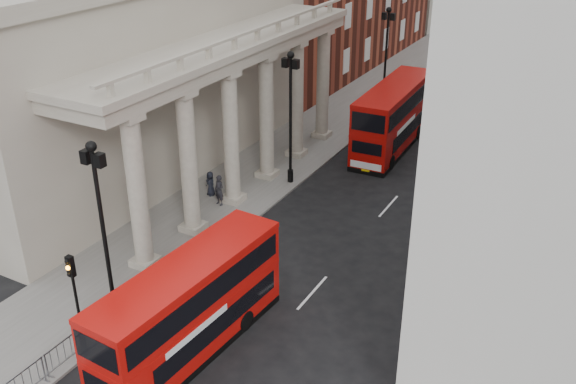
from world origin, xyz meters
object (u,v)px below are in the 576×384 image
Objects in this scene: lamp_post_mid at (291,109)px; traffic_light at (73,285)px; lamp_post_south at (102,222)px; bus_near at (190,307)px; lamp_post_north at (386,52)px; pedestrian_a at (219,190)px; pedestrian_b at (193,185)px; pedestrian_c at (211,184)px; bus_far at (393,116)px.

traffic_light is at bearing -89.68° from lamp_post_mid.
lamp_post_south is 4.95m from bus_near.
lamp_post_north is 4.50× the size of pedestrian_a.
pedestrian_a reaches higher than pedestrian_b.
bus_near is 13.94m from pedestrian_b.
pedestrian_b reaches higher than pedestrian_c.
lamp_post_mid is at bearing -90.00° from lamp_post_north.
lamp_post_mid is 16.00m from lamp_post_north.
bus_near reaches higher than pedestrian_a.
traffic_light is 4.62m from bus_near.
pedestrian_c is at bearing 103.68° from traffic_light.
lamp_post_mid reaches higher than bus_near.
traffic_light is at bearing -99.35° from bus_far.
lamp_post_north is at bearing 107.03° from pedestrian_c.
lamp_post_north is 5.39× the size of pedestrian_b.
lamp_post_mid is 7.44m from pedestrian_b.
lamp_post_mid is 5.45× the size of pedestrian_c.
pedestrian_b is at bearing 129.97° from bus_near.
bus_far is (3.49, -7.27, -2.51)m from lamp_post_north.
pedestrian_a is (-2.14, -4.79, -3.87)m from lamp_post_mid.
pedestrian_a is 1.43m from pedestrian_c.
lamp_post_south reaches higher than pedestrian_a.
bus_near reaches higher than pedestrian_b.
lamp_post_south is 16.00m from lamp_post_mid.
pedestrian_b is at bearing 110.01° from lamp_post_south.
lamp_post_mid is at bearing 80.41° from pedestrian_a.
lamp_post_south is at bearing 92.84° from traffic_light.
pedestrian_b is (-4.10, 11.27, -4.02)m from lamp_post_south.
lamp_post_north is at bearing -101.84° from pedestrian_b.
lamp_post_mid reaches higher than pedestrian_b.
lamp_post_north reaches higher than pedestrian_b.
bus_far is at bearing -64.36° from lamp_post_north.
bus_far reaches higher than pedestrian_c.
lamp_post_south is 13.09m from pedestrian_c.
bus_far reaches higher than traffic_light.
pedestrian_a is at bearing 99.60° from traffic_light.
lamp_post_north is 32.31m from bus_near.
pedestrian_b is (-8.21, 11.19, -1.25)m from bus_near.
bus_far reaches higher than bus_near.
traffic_light reaches higher than pedestrian_c.
pedestrian_c is at bearing -99.41° from lamp_post_north.
pedestrian_b is 1.08m from pedestrian_c.
traffic_light is at bearing -89.83° from lamp_post_north.
lamp_post_south reaches higher than pedestrian_c.
lamp_post_south is at bearing -48.12° from pedestrian_c.
bus_near is at bearing 125.60° from pedestrian_b.
lamp_post_south is 1.93× the size of traffic_light.
lamp_post_south is 0.78× the size of bus_far.
pedestrian_c is at bearing 105.43° from lamp_post_south.
lamp_post_mid is 9.74m from bus_far.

